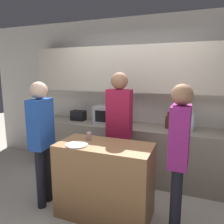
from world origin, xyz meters
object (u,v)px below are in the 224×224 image
object	(u,v)px
toaster	(78,115)
person_left	(41,134)
bottle_0	(168,122)
person_center	(119,123)
person_right	(179,149)
bottle_3	(186,123)
bottle_4	(192,123)
bottle_1	(173,123)
cup_0	(89,136)
plate_on_island	(77,145)
bottle_2	(181,122)
microwave	(111,115)

from	to	relation	value
toaster	person_left	distance (m)	1.26
bottle_0	person_center	world-z (taller)	person_center
toaster	person_right	bearing A→B (deg)	-32.28
person_center	person_right	size ratio (longest dim) A/B	1.07
bottle_0	person_center	bearing A→B (deg)	-133.95
bottle_3	bottle_4	world-z (taller)	bottle_4
bottle_1	cup_0	bearing A→B (deg)	-130.64
plate_on_island	bottle_3	bearing A→B (deg)	47.98
cup_0	person_right	xyz separation A→B (m)	(1.11, -0.11, 0.01)
bottle_1	person_left	xyz separation A→B (m)	(-1.52, -1.24, -0.00)
bottle_1	bottle_2	bearing A→B (deg)	-5.75
bottle_2	person_right	world-z (taller)	person_right
bottle_4	plate_on_island	distance (m)	1.78
cup_0	person_right	bearing A→B (deg)	-5.70
microwave	bottle_2	world-z (taller)	bottle_2
toaster	bottle_2	xyz separation A→B (m)	(1.81, -0.02, 0.03)
bottle_1	bottle_0	bearing A→B (deg)	177.94
bottle_4	person_right	size ratio (longest dim) A/B	0.19
person_left	bottle_0	bearing A→B (deg)	125.33
bottle_0	cup_0	distance (m)	1.37
person_left	bottle_3	bearing A→B (deg)	119.74
microwave	person_center	world-z (taller)	person_center
bottle_4	person_right	bearing A→B (deg)	-94.98
toaster	person_left	bearing A→B (deg)	-82.30
bottle_0	plate_on_island	size ratio (longest dim) A/B	1.03
cup_0	person_left	size ratio (longest dim) A/B	0.06
microwave	bottle_4	distance (m)	1.33
bottle_3	person_left	world-z (taller)	person_left
microwave	bottle_3	xyz separation A→B (m)	(1.25, -0.04, -0.03)
bottle_1	bottle_2	world-z (taller)	bottle_2
bottle_1	microwave	bearing A→B (deg)	179.79
plate_on_island	cup_0	xyz separation A→B (m)	(0.04, 0.24, 0.04)
bottle_0	person_right	distance (m)	1.21
microwave	bottle_0	bearing A→B (deg)	-0.07
microwave	plate_on_island	size ratio (longest dim) A/B	2.00
microwave	bottle_0	distance (m)	0.98
bottle_1	bottle_3	world-z (taller)	bottle_3
toaster	person_center	world-z (taller)	person_center
bottle_0	bottle_1	distance (m)	0.07
bottle_0	bottle_3	xyz separation A→B (m)	(0.27, -0.04, 0.01)
microwave	person_left	xyz separation A→B (m)	(-0.47, -1.24, -0.06)
plate_on_island	person_center	bearing A→B (deg)	67.86
bottle_2	bottle_0	bearing A→B (deg)	175.62
microwave	person_right	world-z (taller)	person_right
bottle_0	person_right	world-z (taller)	person_right
bottle_2	person_center	bearing A→B (deg)	-142.62
cup_0	bottle_3	bearing A→B (deg)	42.84
bottle_0	microwave	bearing A→B (deg)	179.93
bottle_2	bottle_4	xyz separation A→B (m)	(0.16, -0.03, -0.00)
bottle_4	person_right	xyz separation A→B (m)	(-0.10, -1.14, -0.03)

